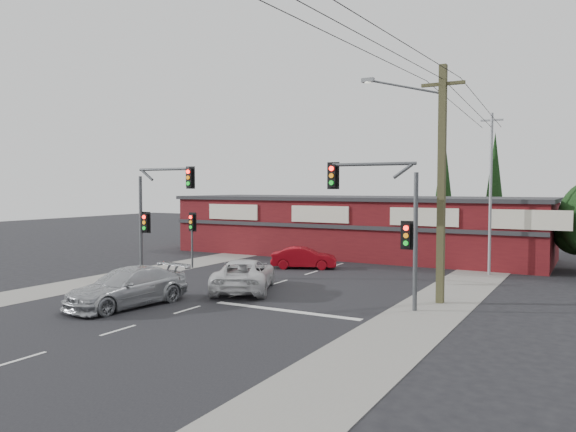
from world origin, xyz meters
The scene contains 18 objects.
ground centered at (0.00, 0.00, 0.00)m, with size 120.00×120.00×0.00m, color black.
road_strip centered at (0.00, 5.00, 0.01)m, with size 14.00×70.00×0.01m, color black.
verge_left centered at (-8.50, 5.00, 0.01)m, with size 3.00×70.00×0.02m, color gray.
verge_right centered at (8.50, 5.00, 0.01)m, with size 3.00×70.00×0.02m, color gray.
stop_line centered at (3.50, -1.50, 0.01)m, with size 6.50×0.35×0.01m, color silver.
white_suv centered at (-0.34, 1.36, 0.75)m, with size 2.50×5.43×1.51m, color silver.
silver_suv centered at (-2.63, -3.90, 0.79)m, with size 2.21×5.42×1.57m, color #ABAEB1.
red_sedan centered at (-1.21, 9.15, 0.64)m, with size 1.36×3.90×1.28m, color maroon.
lane_dashes centered at (0.00, 0.41, 0.01)m, with size 0.12×38.42×0.01m.
shop_building centered at (-0.99, 16.99, 2.13)m, with size 27.30×8.40×4.22m.
conifer_near centered at (3.50, 24.00, 5.48)m, with size 1.80×1.80×9.25m.
conifer_far centered at (7.00, 26.00, 5.48)m, with size 1.80×1.80×9.25m.
traffic_mast_left centered at (-6.43, 2.00, 3.93)m, with size 3.77×0.27×5.97m.
traffic_mast_right centered at (6.86, 1.00, 3.95)m, with size 3.96×0.27×5.97m.
pedestal_signal centered at (-7.20, 6.01, 2.41)m, with size 0.55×0.27×3.38m.
utility_pole centered at (8.36, 2.99, 5.40)m, with size 4.38×0.59×10.00m.
steel_pole centered at (9.00, 12.00, 4.70)m, with size 1.20×0.16×9.00m.
power_lines centered at (8.47, -2.47, 9.04)m, with size 2.01×29.00×1.22m.
Camera 1 is at (14.33, -20.71, 4.94)m, focal length 35.00 mm.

